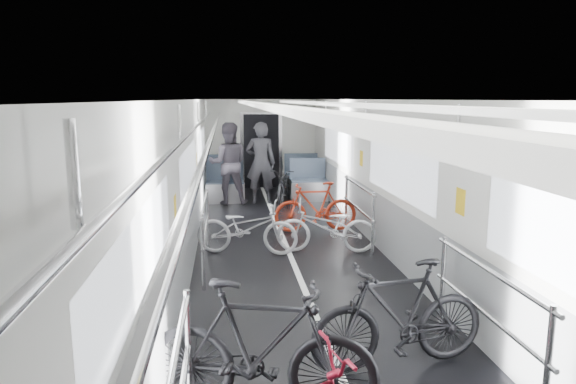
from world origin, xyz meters
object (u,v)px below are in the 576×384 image
bike_right_mid (326,227)px  bike_right_far (316,207)px  bike_aisle (285,185)px  bike_left_mid (261,349)px  bike_right_near (399,315)px  person_standing (261,163)px  person_seated (228,163)px  bike_left_far (247,228)px

bike_right_mid → bike_right_far: 1.32m
bike_right_far → bike_aisle: bike_right_far is taller
bike_left_mid → bike_aisle: (1.14, 8.20, -0.13)m
bike_right_near → person_standing: (-0.72, 7.64, 0.44)m
bike_right_mid → bike_aisle: size_ratio=1.02×
bike_left_mid → bike_right_mid: size_ratio=1.14×
bike_left_mid → bike_right_mid: bike_left_mid is taller
person_standing → person_seated: (-0.75, 0.04, -0.01)m
bike_right_mid → person_seated: bearing=-150.4°
bike_left_mid → bike_aisle: bike_left_mid is taller
bike_right_far → bike_right_near: bearing=-2.4°
bike_right_far → bike_aisle: 2.76m
bike_right_far → bike_right_mid: bearing=-3.8°
bike_left_mid → bike_left_far: (0.07, 4.20, -0.12)m
person_standing → bike_right_mid: bearing=105.7°
person_standing → bike_aisle: bearing=-174.9°
bike_right_mid → person_standing: size_ratio=0.84×
bike_right_near → bike_right_mid: 3.57m
bike_right_far → person_seated: person_seated is taller
bike_left_far → bike_right_near: (1.21, -3.65, 0.08)m
bike_left_mid → bike_right_near: bearing=-51.5°
person_seated → bike_right_near: bearing=102.0°
bike_right_near → bike_aisle: (-0.15, 7.64, -0.10)m
bike_right_near → bike_aisle: size_ratio=1.08×
bike_right_near → bike_right_mid: (0.04, 3.57, -0.09)m
bike_left_far → person_seated: person_seated is taller
bike_left_far → person_standing: size_ratio=0.85×
bike_left_mid → bike_left_far: bearing=14.1°
bike_right_mid → bike_aisle: bike_right_mid is taller
bike_aisle → person_seated: size_ratio=0.83×
bike_right_far → bike_aisle: (-0.24, 2.75, -0.05)m
bike_right_mid → person_seated: 4.40m
bike_right_near → bike_aisle: 7.64m
bike_right_mid → bike_aisle: 4.07m
bike_right_far → person_standing: 2.91m
bike_right_mid → bike_right_far: bearing=-173.1°
bike_left_mid → person_standing: 8.23m
bike_left_far → person_seated: bearing=17.1°
bike_left_far → person_seated: (-0.25, 4.03, 0.52)m
bike_aisle → person_seated: 1.42m
bike_left_mid → person_seated: 8.24m
bike_right_near → bike_left_mid: bearing=-74.4°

